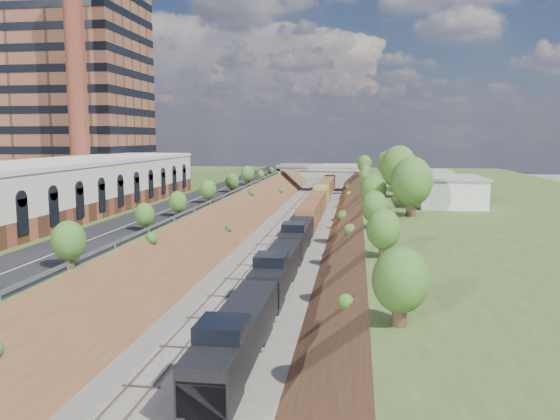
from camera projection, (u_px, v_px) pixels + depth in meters
The scene contains 18 objects.
ground at pixel (185, 386), 33.23m from camera, with size 400.00×400.00×0.00m, color #6B665B.
platform_left at pixel (110, 208), 96.36m from camera, with size 44.00×180.00×5.00m, color #3C5222.
platform_right at pixel (500, 216), 87.17m from camera, with size 44.00×180.00×5.00m, color #3C5222.
embankment_left at pixel (232, 225), 93.63m from camera, with size 7.07×180.00×7.07m, color brown.
embankment_right at pixel (361, 228), 90.57m from camera, with size 7.07×180.00×7.07m, color brown.
rail_left_track at pixel (280, 226), 92.45m from camera, with size 1.58×180.00×0.18m, color gray.
rail_right_track at pixel (311, 226), 91.73m from camera, with size 1.58×180.00×0.18m, color gray.
road at pixel (206, 195), 93.58m from camera, with size 8.00×180.00×0.10m, color black.
guardrail at pixel (229, 193), 92.75m from camera, with size 0.10×171.00×0.70m.
commercial_building at pixel (71, 186), 73.27m from camera, with size 14.30×62.30×7.00m.
highrise_tower at pixel (78, 44), 105.59m from camera, with size 22.00×22.00×53.90m.
smokestack at pixel (76, 76), 89.84m from camera, with size 3.20×3.20×40.00m, color brown.
overpass at pixel (321, 173), 152.27m from camera, with size 24.50×8.30×7.40m.
white_building_near at pixel (448, 192), 80.04m from camera, with size 9.00×12.00×4.00m, color silver.
white_building_far at pixel (426, 181), 101.72m from camera, with size 8.00×10.00×3.60m, color silver.
tree_right_large at pixel (412, 182), 68.85m from camera, with size 5.25×5.25×7.61m.
tree_left_crest at pixel (131, 219), 53.55m from camera, with size 2.45×2.45×3.55m.
freight_train at pixel (312, 210), 93.70m from camera, with size 2.84×130.22×4.55m.
Camera 1 is at (10.18, -30.36, 15.09)m, focal length 35.00 mm.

